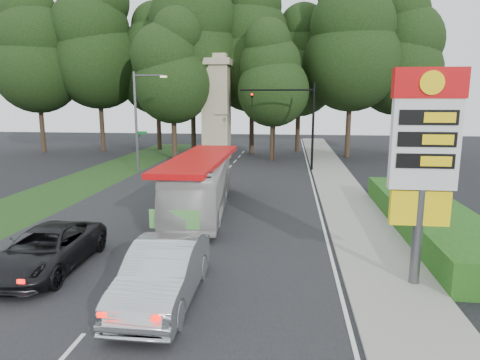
# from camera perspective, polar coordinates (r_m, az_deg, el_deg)

# --- Properties ---
(ground) EXTENTS (120.00, 120.00, 0.00)m
(ground) POSITION_cam_1_polar(r_m,az_deg,el_deg) (13.91, -16.29, -14.98)
(ground) COLOR black
(ground) RESTS_ON ground
(road_surface) EXTENTS (14.00, 80.00, 0.02)m
(road_surface) POSITION_cam_1_polar(r_m,az_deg,el_deg) (24.75, -5.53, -3.08)
(road_surface) COLOR black
(road_surface) RESTS_ON ground
(sidewalk_right) EXTENTS (3.00, 80.00, 0.12)m
(sidewalk_right) POSITION_cam_1_polar(r_m,az_deg,el_deg) (24.43, 14.39, -3.44)
(sidewalk_right) COLOR gray
(sidewalk_right) RESTS_ON ground
(grass_verge_left) EXTENTS (5.00, 50.00, 0.02)m
(grass_verge_left) POSITION_cam_1_polar(r_m,az_deg,el_deg) (33.43, -19.44, 0.01)
(grass_verge_left) COLOR #193814
(grass_verge_left) RESTS_ON ground
(hedge) EXTENTS (3.00, 14.00, 1.20)m
(hedge) POSITION_cam_1_polar(r_m,az_deg,el_deg) (21.17, 23.99, -4.75)
(hedge) COLOR #1D4B14
(hedge) RESTS_ON ground
(gas_station_pylon) EXTENTS (2.10, 0.45, 6.85)m
(gas_station_pylon) POSITION_cam_1_polar(r_m,az_deg,el_deg) (14.14, 23.38, 3.84)
(gas_station_pylon) COLOR #59595E
(gas_station_pylon) RESTS_ON ground
(traffic_signal_mast) EXTENTS (6.10, 0.35, 7.20)m
(traffic_signal_mast) POSITION_cam_1_polar(r_m,az_deg,el_deg) (35.49, 7.61, 8.71)
(traffic_signal_mast) COLOR black
(traffic_signal_mast) RESTS_ON ground
(streetlight_signs) EXTENTS (2.75, 0.98, 8.00)m
(streetlight_signs) POSITION_cam_1_polar(r_m,az_deg,el_deg) (35.63, -13.39, 8.15)
(streetlight_signs) COLOR #59595E
(streetlight_signs) RESTS_ON ground
(monument) EXTENTS (3.00, 3.00, 10.05)m
(monument) POSITION_cam_1_polar(r_m,az_deg,el_deg) (42.08, -3.17, 9.71)
(monument) COLOR tan
(monument) RESTS_ON ground
(tree_far_west) EXTENTS (8.96, 8.96, 17.60)m
(tree_far_west) POSITION_cam_1_polar(r_m,az_deg,el_deg) (52.30, -25.58, 15.05)
(tree_far_west) COLOR #2D2116
(tree_far_west) RESTS_ON ground
(tree_west_mid) EXTENTS (9.80, 9.80, 19.25)m
(tree_west_mid) POSITION_cam_1_polar(r_m,az_deg,el_deg) (51.36, -18.52, 16.75)
(tree_west_mid) COLOR #2D2116
(tree_west_mid) RESTS_ON ground
(tree_west_near) EXTENTS (8.40, 8.40, 16.50)m
(tree_west_near) POSITION_cam_1_polar(r_m,az_deg,el_deg) (50.93, -11.06, 15.26)
(tree_west_near) COLOR #2D2116
(tree_west_near) RESTS_ON ground
(tree_center_left) EXTENTS (10.08, 10.08, 19.80)m
(tree_center_left) POSITION_cam_1_polar(r_m,az_deg,el_deg) (46.01, -6.48, 18.40)
(tree_center_left) COLOR #2D2116
(tree_center_left) RESTS_ON ground
(tree_center_right) EXTENTS (9.24, 9.24, 18.15)m
(tree_center_right) POSITION_cam_1_polar(r_m,az_deg,el_deg) (46.92, 1.62, 17.08)
(tree_center_right) COLOR #2D2116
(tree_center_right) RESTS_ON ground
(tree_east_near) EXTENTS (8.12, 8.12, 15.95)m
(tree_east_near) POSITION_cam_1_polar(r_m,az_deg,el_deg) (48.62, 7.92, 15.18)
(tree_east_near) COLOR #2D2116
(tree_east_near) RESTS_ON ground
(tree_east_mid) EXTENTS (9.52, 9.52, 18.70)m
(tree_east_mid) POSITION_cam_1_polar(r_m,az_deg,el_deg) (45.17, 14.74, 17.40)
(tree_east_mid) COLOR #2D2116
(tree_east_mid) RESTS_ON ground
(tree_far_east) EXTENTS (8.68, 8.68, 17.05)m
(tree_far_east) POSITION_cam_1_polar(r_m,az_deg,el_deg) (47.92, 20.49, 15.48)
(tree_far_east) COLOR #2D2116
(tree_far_east) RESTS_ON ground
(tree_monument_left) EXTENTS (7.28, 7.28, 14.30)m
(tree_monument_left) POSITION_cam_1_polar(r_m,az_deg,el_deg) (42.06, -9.01, 14.46)
(tree_monument_left) COLOR #2D2116
(tree_monument_left) RESTS_ON ground
(tree_monument_right) EXTENTS (6.72, 6.72, 13.20)m
(tree_monument_right) POSITION_cam_1_polar(r_m,az_deg,el_deg) (41.05, 4.48, 13.72)
(tree_monument_right) COLOR #2D2116
(tree_monument_right) RESTS_ON ground
(transit_bus) EXTENTS (3.41, 10.81, 2.96)m
(transit_bus) POSITION_cam_1_polar(r_m,az_deg,el_deg) (22.63, -5.30, -0.58)
(transit_bus) COLOR beige
(transit_bus) RESTS_ON ground
(sedan_silver) EXTENTS (1.93, 5.40, 1.77)m
(sedan_silver) POSITION_cam_1_polar(r_m,az_deg,el_deg) (13.10, -10.22, -12.10)
(sedan_silver) COLOR #B8BBC0
(sedan_silver) RESTS_ON ground
(suv_charcoal) EXTENTS (2.64, 5.46, 1.50)m
(suv_charcoal) POSITION_cam_1_polar(r_m,az_deg,el_deg) (16.60, -24.43, -8.43)
(suv_charcoal) COLOR black
(suv_charcoal) RESTS_ON ground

